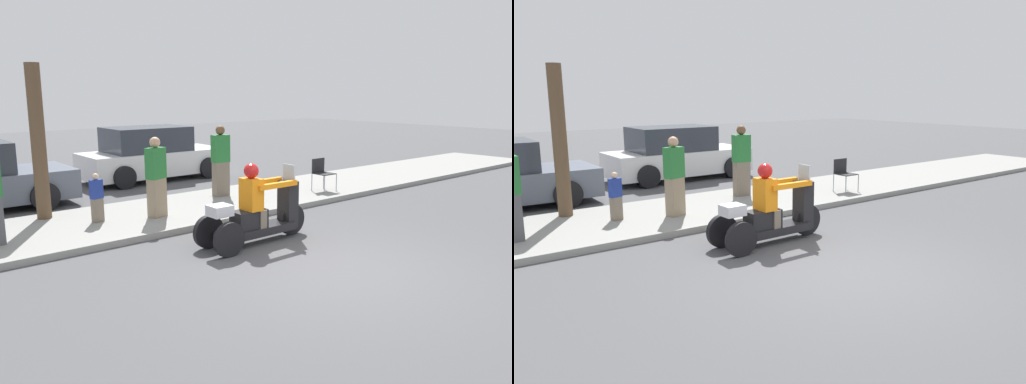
# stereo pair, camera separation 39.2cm
# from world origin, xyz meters

# --- Properties ---
(ground_plane) EXTENTS (60.00, 60.00, 0.00)m
(ground_plane) POSITION_xyz_m (0.00, 0.00, 0.00)
(ground_plane) COLOR #4C4C4F
(sidewalk_strip) EXTENTS (28.00, 2.80, 0.12)m
(sidewalk_strip) POSITION_xyz_m (0.00, 4.60, 0.06)
(sidewalk_strip) COLOR gray
(sidewalk_strip) RESTS_ON ground
(motorcycle_trike) EXTENTS (2.23, 0.69, 1.43)m
(motorcycle_trike) POSITION_xyz_m (-0.10, 1.86, 0.52)
(motorcycle_trike) COLOR black
(motorcycle_trike) RESTS_ON ground
(spectator_with_child) EXTENTS (0.44, 0.35, 1.62)m
(spectator_with_child) POSITION_xyz_m (-0.75, 4.24, 0.90)
(spectator_with_child) COLOR gray
(spectator_with_child) RESTS_ON sidewalk_strip
(spectator_by_tree) EXTENTS (0.43, 0.29, 1.71)m
(spectator_by_tree) POSITION_xyz_m (1.46, 5.10, 0.94)
(spectator_by_tree) COLOR #726656
(spectator_by_tree) RESTS_ON sidewalk_strip
(spectator_mid_group) EXTENTS (0.26, 0.20, 0.96)m
(spectator_mid_group) POSITION_xyz_m (-1.85, 4.61, 0.58)
(spectator_mid_group) COLOR #726656
(spectator_mid_group) RESTS_ON sidewalk_strip
(folding_chair_set_back) EXTENTS (0.47, 0.47, 0.82)m
(folding_chair_set_back) POSITION_xyz_m (3.83, 3.99, 0.62)
(folding_chair_set_back) COLOR #A5A8AD
(folding_chair_set_back) RESTS_ON sidewalk_strip
(parked_car_lot_far) EXTENTS (4.25, 2.00, 1.59)m
(parked_car_lot_far) POSITION_xyz_m (1.58, 8.84, 0.74)
(parked_car_lot_far) COLOR silver
(parked_car_lot_far) RESTS_ON ground
(tree_trunk) EXTENTS (0.28, 0.28, 3.05)m
(tree_trunk) POSITION_xyz_m (-2.57, 5.57, 1.64)
(tree_trunk) COLOR brown
(tree_trunk) RESTS_ON sidewalk_strip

